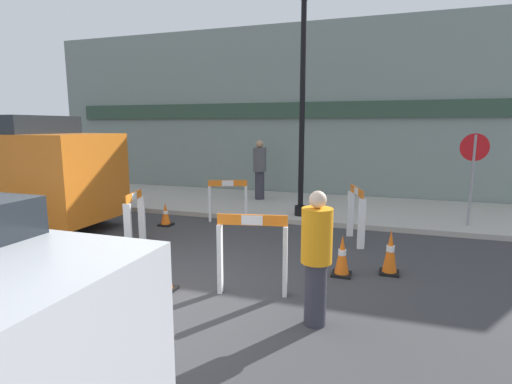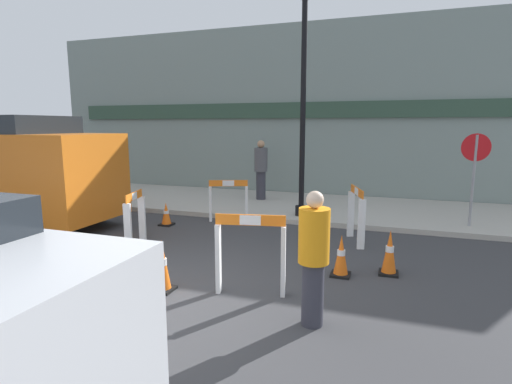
# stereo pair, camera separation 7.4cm
# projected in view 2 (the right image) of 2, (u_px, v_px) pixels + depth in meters

# --- Properties ---
(ground_plane) EXTENTS (60.00, 60.00, 0.00)m
(ground_plane) POSITION_uv_depth(u_px,v_px,m) (152.00, 294.00, 5.56)
(ground_plane) COLOR #38383A
(sidewalk_slab) EXTENTS (18.00, 3.80, 0.12)m
(sidewalk_slab) POSITION_uv_depth(u_px,v_px,m) (277.00, 205.00, 11.52)
(sidewalk_slab) COLOR #ADA89E
(sidewalk_slab) RESTS_ON ground_plane
(storefront_facade) EXTENTS (18.00, 0.22, 5.50)m
(storefront_facade) POSITION_uv_depth(u_px,v_px,m) (295.00, 112.00, 12.91)
(storefront_facade) COLOR gray
(storefront_facade) RESTS_ON ground_plane
(streetlamp_post) EXTENTS (0.44, 0.44, 5.44)m
(streetlamp_post) POSITION_uv_depth(u_px,v_px,m) (304.00, 70.00, 9.30)
(streetlamp_post) COLOR black
(streetlamp_post) RESTS_ON sidewalk_slab
(stop_sign) EXTENTS (0.60, 0.09, 2.04)m
(stop_sign) POSITION_uv_depth(u_px,v_px,m) (475.00, 164.00, 8.64)
(stop_sign) COLOR gray
(stop_sign) RESTS_ON sidewalk_slab
(barricade_0) EXTENTS (0.33, 0.81, 1.07)m
(barricade_0) POSITION_uv_depth(u_px,v_px,m) (135.00, 217.00, 7.69)
(barricade_0) COLOR white
(barricade_0) RESTS_ON ground_plane
(barricade_1) EXTENTS (0.97, 0.32, 1.14)m
(barricade_1) POSITION_uv_depth(u_px,v_px,m) (250.00, 251.00, 5.47)
(barricade_1) COLOR white
(barricade_1) RESTS_ON ground_plane
(barricade_2) EXTENTS (0.42, 0.94, 1.12)m
(barricade_2) POSITION_uv_depth(u_px,v_px,m) (356.00, 213.00, 7.92)
(barricade_2) COLOR white
(barricade_2) RESTS_ON ground_plane
(barricade_3) EXTENTS (0.92, 0.47, 1.02)m
(barricade_3) POSITION_uv_depth(u_px,v_px,m) (228.00, 199.00, 9.71)
(barricade_3) COLOR white
(barricade_3) RESTS_ON ground_plane
(traffic_cone_0) EXTENTS (0.30, 0.30, 0.75)m
(traffic_cone_0) POSITION_uv_depth(u_px,v_px,m) (162.00, 266.00, 5.63)
(traffic_cone_0) COLOR black
(traffic_cone_0) RESTS_ON ground_plane
(traffic_cone_1) EXTENTS (0.30, 0.30, 0.72)m
(traffic_cone_1) POSITION_uv_depth(u_px,v_px,m) (390.00, 253.00, 6.25)
(traffic_cone_1) COLOR black
(traffic_cone_1) RESTS_ON ground_plane
(traffic_cone_2) EXTENTS (0.30, 0.30, 0.54)m
(traffic_cone_2) POSITION_uv_depth(u_px,v_px,m) (166.00, 214.00, 9.35)
(traffic_cone_2) COLOR black
(traffic_cone_2) RESTS_ON ground_plane
(traffic_cone_3) EXTENTS (0.30, 0.30, 0.66)m
(traffic_cone_3) POSITION_uv_depth(u_px,v_px,m) (341.00, 256.00, 6.20)
(traffic_cone_3) COLOR black
(traffic_cone_3) RESTS_ON ground_plane
(traffic_cone_4) EXTENTS (0.30, 0.30, 0.71)m
(traffic_cone_4) POSITION_uv_depth(u_px,v_px,m) (132.00, 267.00, 5.64)
(traffic_cone_4) COLOR black
(traffic_cone_4) RESTS_ON ground_plane
(person_worker) EXTENTS (0.50, 0.50, 1.60)m
(person_worker) POSITION_uv_depth(u_px,v_px,m) (314.00, 255.00, 4.58)
(person_worker) COLOR #33333D
(person_worker) RESTS_ON ground_plane
(person_pedestrian) EXTENTS (0.43, 0.43, 1.77)m
(person_pedestrian) POSITION_uv_depth(u_px,v_px,m) (261.00, 168.00, 11.90)
(person_pedestrian) COLOR #33333D
(person_pedestrian) RESTS_ON sidewalk_slab
(work_van) EXTENTS (5.27, 2.15, 2.53)m
(work_van) POSITION_uv_depth(u_px,v_px,m) (7.00, 167.00, 9.21)
(work_van) COLOR #D16619
(work_van) RESTS_ON ground_plane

